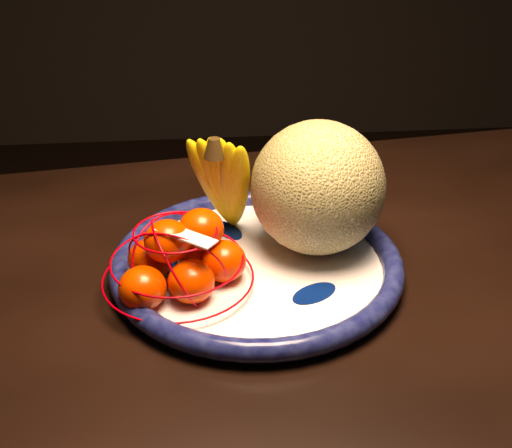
{
  "coord_description": "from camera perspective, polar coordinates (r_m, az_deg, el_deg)",
  "views": [
    {
      "loc": [
        -0.22,
        -0.74,
        1.18
      ],
      "look_at": [
        -0.15,
        -0.02,
        0.77
      ],
      "focal_mm": 45.0,
      "sensor_mm": 36.0,
      "label": 1
    }
  ],
  "objects": [
    {
      "name": "mandarin_bag",
      "position": [
        0.8,
        -6.67,
        -3.12
      ],
      "size": [
        0.24,
        0.24,
        0.12
      ],
      "rotation": [
        0.0,
        0.0,
        0.33
      ],
      "color": "#FF4000",
      "rests_on": "fruit_bowl"
    },
    {
      "name": "dining_table",
      "position": [
        0.95,
        12.73,
        -7.02
      ],
      "size": [
        1.51,
        1.02,
        0.7
      ],
      "rotation": [
        0.0,
        0.0,
        0.13
      ],
      "color": "black",
      "rests_on": "ground"
    },
    {
      "name": "banana_bunch",
      "position": [
        0.88,
        -2.8,
        3.94
      ],
      "size": [
        0.11,
        0.11,
        0.17
      ],
      "rotation": [
        0.0,
        0.0,
        -0.43
      ],
      "color": "yellow",
      "rests_on": "fruit_bowl"
    },
    {
      "name": "cantaloupe",
      "position": [
        0.85,
        5.5,
        3.23
      ],
      "size": [
        0.18,
        0.18,
        0.18
      ],
      "primitive_type": "sphere",
      "color": "olive",
      "rests_on": "fruit_bowl"
    },
    {
      "name": "fruit_bowl",
      "position": [
        0.85,
        0.06,
        -3.55
      ],
      "size": [
        0.39,
        0.39,
        0.03
      ],
      "rotation": [
        0.0,
        0.0,
        -0.07
      ],
      "color": "white",
      "rests_on": "dining_table"
    },
    {
      "name": "price_tag",
      "position": [
        0.76,
        -6.22,
        -1.03
      ],
      "size": [
        0.08,
        0.06,
        0.01
      ],
      "primitive_type": "cube",
      "rotation": [
        -0.14,
        0.1,
        -0.54
      ],
      "color": "white",
      "rests_on": "mandarin_bag"
    }
  ]
}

